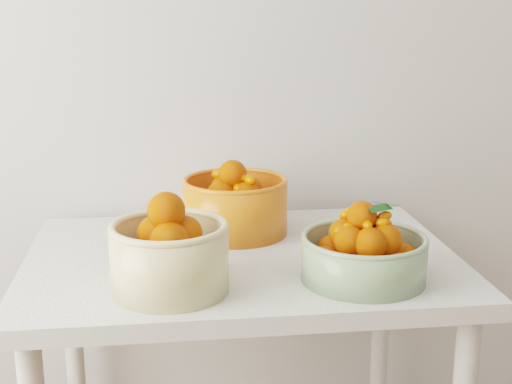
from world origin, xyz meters
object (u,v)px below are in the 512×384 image
Objects in this scene: bowl_cream at (170,254)px; bowl_green at (364,253)px; bowl_orange at (235,204)px; table at (242,293)px.

bowl_green is (0.41, 0.01, -0.02)m from bowl_cream.
bowl_cream is 0.40m from bowl_orange.
bowl_orange is (0.17, 0.36, -0.00)m from bowl_cream.
table is at bearing 49.91° from bowl_cream.
bowl_orange reaches higher than bowl_green.
bowl_green reaches higher than table.
table is 0.34m from bowl_green.
bowl_cream is 0.86× the size of bowl_orange.
bowl_cream reaches higher than bowl_green.
table is at bearing -90.29° from bowl_orange.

